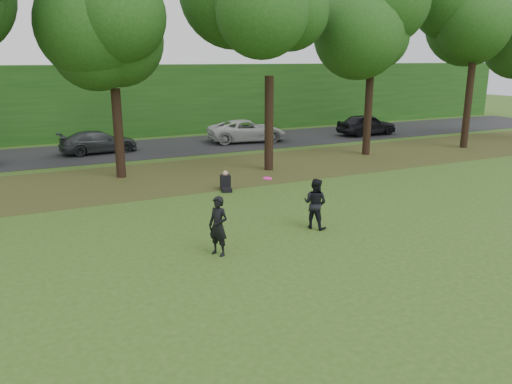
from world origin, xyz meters
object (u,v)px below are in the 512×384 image
player_right (315,203)px  seated_person (226,183)px  player_left (218,226)px  frisbee (268,178)px

player_right → seated_person: player_right is taller
player_right → seated_person: (-0.77, 5.79, -0.53)m
player_left → frisbee: 2.12m
seated_person → frisbee: bearing=-87.3°
player_right → frisbee: bearing=69.2°
frisbee → seated_person: frisbee is taller
player_left → frisbee: bearing=72.6°
frisbee → player_left: bearing=-167.3°
frisbee → seated_person: (1.19, 6.19, -1.66)m
player_left → seated_person: (2.95, 6.58, -0.55)m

